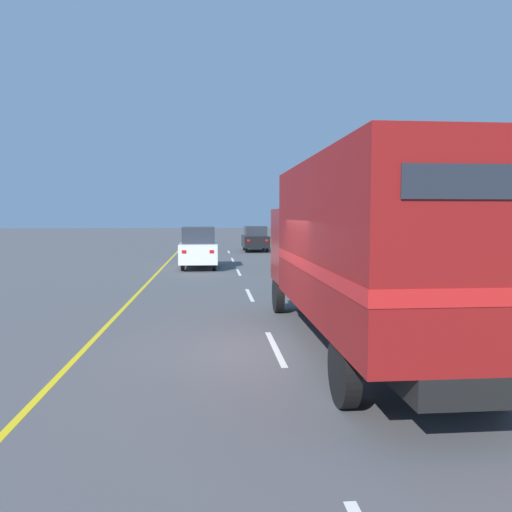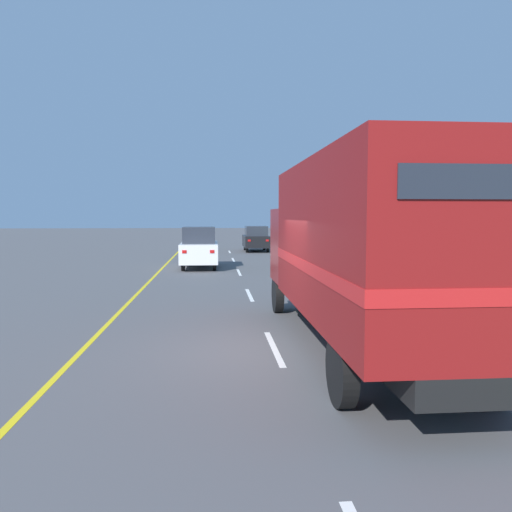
{
  "view_description": "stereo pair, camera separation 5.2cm",
  "coord_description": "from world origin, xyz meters",
  "views": [
    {
      "loc": [
        -1.23,
        -9.37,
        2.57
      ],
      "look_at": [
        0.3,
        7.74,
        1.2
      ],
      "focal_mm": 35.0,
      "sensor_mm": 36.0,
      "label": 1
    },
    {
      "loc": [
        -1.17,
        -9.37,
        2.57
      ],
      "look_at": [
        0.3,
        7.74,
        1.2
      ],
      "focal_mm": 35.0,
      "sensor_mm": 36.0,
      "label": 2
    }
  ],
  "objects": [
    {
      "name": "roadside_tree_mid",
      "position": [
        12.14,
        22.5,
        3.84
      ],
      "size": [
        4.78,
        4.78,
        6.23
      ],
      "color": "brown",
      "rests_on": "ground"
    },
    {
      "name": "highway_sign",
      "position": [
        6.65,
        7.29,
        1.68
      ],
      "size": [
        2.19,
        0.09,
        2.65
      ],
      "color": "#9E9EA3",
      "rests_on": "ground"
    },
    {
      "name": "grass_shoulder",
      "position": [
        13.7,
        15.76,
        0.0
      ],
      "size": [
        20.0,
        60.27,
        0.01
      ],
      "primitive_type": "cube",
      "color": "#608942",
      "rests_on": "ground"
    },
    {
      "name": "ground_plane",
      "position": [
        0.0,
        0.0,
        0.0
      ],
      "size": [
        200.0,
        200.0,
        0.0
      ],
      "primitive_type": "plane",
      "color": "#515154"
    },
    {
      "name": "horse_trailer_truck",
      "position": [
        1.6,
        -0.28,
        1.98
      ],
      "size": [
        2.48,
        8.95,
        3.53
      ],
      "color": "black",
      "rests_on": "ground"
    },
    {
      "name": "edge_line_yellow",
      "position": [
        -3.7,
        15.76,
        0.0
      ],
      "size": [
        0.12,
        60.27,
        0.01
      ],
      "primitive_type": "cube",
      "color": "yellow",
      "rests_on": "ground"
    },
    {
      "name": "centre_dash_far",
      "position": [
        0.0,
        19.95,
        0.0
      ],
      "size": [
        0.12,
        2.6,
        0.01
      ],
      "primitive_type": "cube",
      "color": "white",
      "rests_on": "ground"
    },
    {
      "name": "centre_dash_mid_a",
      "position": [
        0.0,
        6.75,
        0.0
      ],
      "size": [
        0.12,
        2.6,
        0.01
      ],
      "primitive_type": "cube",
      "color": "white",
      "rests_on": "ground"
    },
    {
      "name": "roadside_tree_far",
      "position": [
        8.85,
        30.3,
        4.18
      ],
      "size": [
        4.15,
        4.15,
        6.26
      ],
      "color": "brown",
      "rests_on": "ground"
    },
    {
      "name": "lead_car_black_ahead",
      "position": [
        1.96,
        27.0,
        0.94
      ],
      "size": [
        1.8,
        3.92,
        1.86
      ],
      "color": "black",
      "rests_on": "ground"
    },
    {
      "name": "centre_dash_near",
      "position": [
        0.0,
        0.15,
        0.0
      ],
      "size": [
        0.12,
        2.6,
        0.01
      ],
      "primitive_type": "cube",
      "color": "white",
      "rests_on": "ground"
    },
    {
      "name": "roadside_tree_near",
      "position": [
        8.31,
        12.78,
        3.19
      ],
      "size": [
        2.97,
        2.97,
        4.7
      ],
      "color": "brown",
      "rests_on": "ground"
    },
    {
      "name": "centre_dash_farthest",
      "position": [
        0.0,
        26.55,
        0.0
      ],
      "size": [
        0.12,
        2.6,
        0.01
      ],
      "primitive_type": "cube",
      "color": "white",
      "rests_on": "ground"
    },
    {
      "name": "centre_dash_mid_b",
      "position": [
        0.0,
        13.35,
        0.0
      ],
      "size": [
        0.12,
        2.6,
        0.01
      ],
      "primitive_type": "cube",
      "color": "white",
      "rests_on": "ground"
    },
    {
      "name": "lead_car_white",
      "position": [
        -1.86,
        15.44,
        1.02
      ],
      "size": [
        1.8,
        4.08,
        2.06
      ],
      "color": "black",
      "rests_on": "ground"
    }
  ]
}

